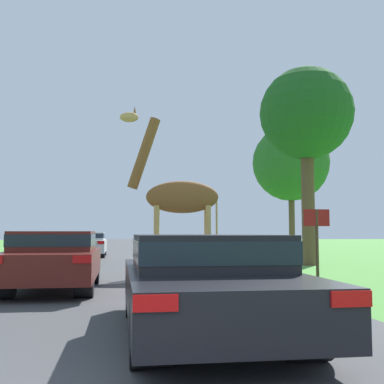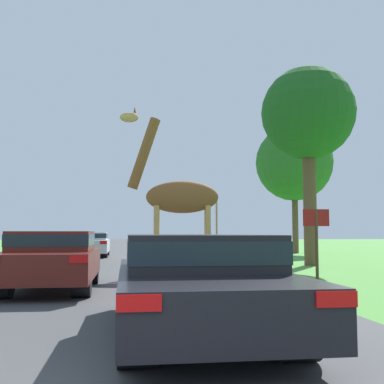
{
  "view_description": "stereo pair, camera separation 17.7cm",
  "coord_description": "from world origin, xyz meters",
  "px_view_note": "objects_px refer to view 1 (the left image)",
  "views": [
    {
      "loc": [
        0.36,
        -1.81,
        1.3
      ],
      "look_at": [
        2.47,
        12.23,
        2.48
      ],
      "focal_mm": 45.0,
      "sensor_mm": 36.0,
      "label": 1
    },
    {
      "loc": [
        0.54,
        -1.84,
        1.3
      ],
      "look_at": [
        2.47,
        12.23,
        2.48
      ],
      "focal_mm": 45.0,
      "sensor_mm": 36.0,
      "label": 2
    }
  ],
  "objects_px": {
    "car_queue_left": "(58,248)",
    "car_far_ahead": "(54,258)",
    "car_lead_maroon": "(206,280)",
    "sign_post": "(317,231)",
    "tree_right_cluster": "(291,163)",
    "giraffe_near_road": "(176,196)",
    "car_queue_right": "(87,244)",
    "tree_centre_back": "(306,115)"
  },
  "relations": [
    {
      "from": "car_queue_left",
      "to": "sign_post",
      "type": "relative_size",
      "value": 2.48
    },
    {
      "from": "giraffe_near_road",
      "to": "car_far_ahead",
      "type": "bearing_deg",
      "value": 139.47
    },
    {
      "from": "car_queue_left",
      "to": "tree_centre_back",
      "type": "height_order",
      "value": "tree_centre_back"
    },
    {
      "from": "car_lead_maroon",
      "to": "tree_centre_back",
      "type": "relative_size",
      "value": 0.59
    },
    {
      "from": "car_queue_left",
      "to": "tree_right_cluster",
      "type": "relative_size",
      "value": 0.59
    },
    {
      "from": "tree_right_cluster",
      "to": "sign_post",
      "type": "distance_m",
      "value": 17.82
    },
    {
      "from": "car_queue_right",
      "to": "car_far_ahead",
      "type": "xyz_separation_m",
      "value": [
        0.23,
        -14.82,
        0.03
      ]
    },
    {
      "from": "car_lead_maroon",
      "to": "sign_post",
      "type": "bearing_deg",
      "value": 55.52
    },
    {
      "from": "car_queue_left",
      "to": "car_far_ahead",
      "type": "xyz_separation_m",
      "value": [
        1.02,
        -8.93,
        0.05
      ]
    },
    {
      "from": "giraffe_near_road",
      "to": "car_lead_maroon",
      "type": "distance_m",
      "value": 8.14
    },
    {
      "from": "giraffe_near_road",
      "to": "car_far_ahead",
      "type": "height_order",
      "value": "giraffe_near_road"
    },
    {
      "from": "giraffe_near_road",
      "to": "car_lead_maroon",
      "type": "bearing_deg",
      "value": -178.27
    },
    {
      "from": "tree_centre_back",
      "to": "tree_right_cluster",
      "type": "xyz_separation_m",
      "value": [
        3.16,
        10.41,
        -0.37
      ]
    },
    {
      "from": "giraffe_near_road",
      "to": "tree_right_cluster",
      "type": "xyz_separation_m",
      "value": [
        8.83,
        14.29,
        3.2
      ]
    },
    {
      "from": "giraffe_near_road",
      "to": "car_queue_left",
      "type": "height_order",
      "value": "giraffe_near_road"
    },
    {
      "from": "tree_centre_back",
      "to": "tree_right_cluster",
      "type": "relative_size",
      "value": 0.99
    },
    {
      "from": "car_far_ahead",
      "to": "sign_post",
      "type": "xyz_separation_m",
      "value": [
        6.52,
        0.8,
        0.59
      ]
    },
    {
      "from": "car_lead_maroon",
      "to": "car_queue_left",
      "type": "distance_m",
      "value": 14.36
    },
    {
      "from": "car_queue_right",
      "to": "tree_right_cluster",
      "type": "relative_size",
      "value": 0.55
    },
    {
      "from": "car_queue_left",
      "to": "tree_centre_back",
      "type": "relative_size",
      "value": 0.59
    },
    {
      "from": "giraffe_near_road",
      "to": "tree_centre_back",
      "type": "bearing_deg",
      "value": -49.95
    },
    {
      "from": "car_far_ahead",
      "to": "sign_post",
      "type": "relative_size",
      "value": 2.23
    },
    {
      "from": "car_queue_left",
      "to": "car_queue_right",
      "type": "bearing_deg",
      "value": 82.39
    },
    {
      "from": "giraffe_near_road",
      "to": "tree_centre_back",
      "type": "height_order",
      "value": "tree_centre_back"
    },
    {
      "from": "tree_right_cluster",
      "to": "tree_centre_back",
      "type": "bearing_deg",
      "value": -106.9
    },
    {
      "from": "giraffe_near_road",
      "to": "tree_centre_back",
      "type": "relative_size",
      "value": 0.64
    },
    {
      "from": "car_queue_right",
      "to": "tree_centre_back",
      "type": "bearing_deg",
      "value": -41.64
    },
    {
      "from": "car_queue_left",
      "to": "sign_post",
      "type": "height_order",
      "value": "sign_post"
    },
    {
      "from": "car_far_ahead",
      "to": "car_lead_maroon",
      "type": "bearing_deg",
      "value": -62.99
    },
    {
      "from": "tree_right_cluster",
      "to": "sign_post",
      "type": "relative_size",
      "value": 4.21
    },
    {
      "from": "giraffe_near_road",
      "to": "car_queue_left",
      "type": "bearing_deg",
      "value": 40.11
    },
    {
      "from": "giraffe_near_road",
      "to": "car_lead_maroon",
      "type": "height_order",
      "value": "giraffe_near_road"
    },
    {
      "from": "giraffe_near_road",
      "to": "car_queue_left",
      "type": "xyz_separation_m",
      "value": [
        -4.1,
        5.97,
        -1.69
      ]
    },
    {
      "from": "tree_right_cluster",
      "to": "giraffe_near_road",
      "type": "bearing_deg",
      "value": -121.71
    },
    {
      "from": "car_lead_maroon",
      "to": "car_queue_right",
      "type": "height_order",
      "value": "car_queue_right"
    },
    {
      "from": "giraffe_near_road",
      "to": "tree_right_cluster",
      "type": "height_order",
      "value": "tree_right_cluster"
    },
    {
      "from": "tree_right_cluster",
      "to": "sign_post",
      "type": "bearing_deg",
      "value": -108.16
    },
    {
      "from": "tree_centre_back",
      "to": "sign_post",
      "type": "relative_size",
      "value": 4.17
    },
    {
      "from": "car_lead_maroon",
      "to": "car_queue_left",
      "type": "height_order",
      "value": "car_lead_maroon"
    },
    {
      "from": "car_lead_maroon",
      "to": "car_queue_right",
      "type": "distance_m",
      "value": 20.0
    },
    {
      "from": "giraffe_near_road",
      "to": "tree_right_cluster",
      "type": "relative_size",
      "value": 0.63
    },
    {
      "from": "tree_right_cluster",
      "to": "car_queue_left",
      "type": "bearing_deg",
      "value": -147.24
    }
  ]
}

